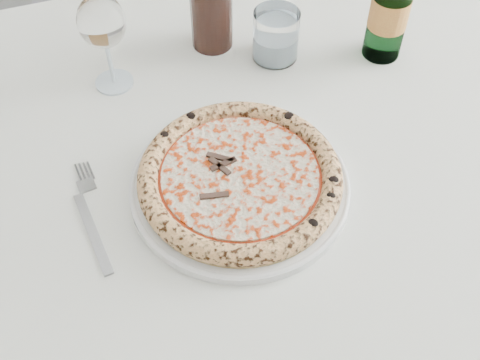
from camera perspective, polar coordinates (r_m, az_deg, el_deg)
The scene contains 8 objects.
floor at distance 1.63m, azimuth 3.27°, elevation -11.86°, with size 5.00×6.00×0.02m, color slate.
dining_table at distance 0.99m, azimuth -1.49°, elevation 0.65°, with size 1.60×1.02×0.76m.
plate at distance 0.86m, azimuth 0.00°, elevation -0.47°, with size 0.32×0.32×0.02m.
pizza at distance 0.84m, azimuth -0.00°, elevation 0.27°, with size 0.29×0.29×0.03m.
fork at distance 0.86m, azimuth -13.97°, elevation -3.47°, with size 0.04×0.20×0.00m.
wine_glass at distance 0.97m, azimuth -12.96°, elevation 14.20°, with size 0.07×0.07×0.17m.
tumbler at distance 1.05m, azimuth 3.40°, elevation 13.27°, with size 0.08×0.08×0.09m.
beer_bottle at distance 1.05m, azimuth 14.15°, elevation 15.89°, with size 0.07×0.07×0.25m.
Camera 1 is at (-0.28, -0.69, 1.44)m, focal length 45.00 mm.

